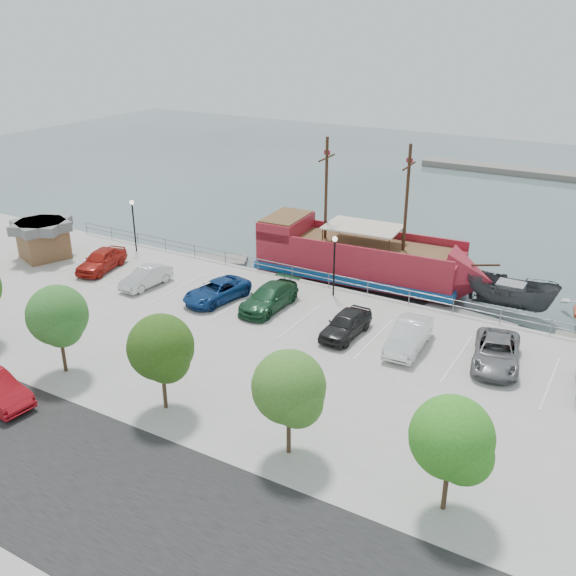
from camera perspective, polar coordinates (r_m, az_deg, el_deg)
The scene contains 22 objects.
ground at distance 39.67m, azimuth -0.20°, elevation -5.26°, with size 160.00×160.00×0.00m, color #3B4A4C.
street at distance 28.79m, azimuth -17.21°, elevation -16.43°, with size 100.00×8.00×0.04m, color black.
sidewalk at distance 32.16m, azimuth -9.40°, elevation -10.94°, with size 100.00×4.00×0.05m, color gray.
seawall_railing at distance 45.26m, azimuth 4.79°, elevation 0.53°, with size 50.00×0.06×1.00m.
pirate_ship at distance 48.27m, azimuth 7.78°, elevation 2.33°, with size 18.02×6.02×11.27m.
patrol_boat at distance 46.00m, azimuth 19.08°, elevation -0.73°, with size 2.42×6.44×2.49m, color #3C3E42.
dock_west at distance 53.41m, azimuth -7.60°, elevation 2.48°, with size 7.27×2.08×0.42m, color gray.
dock_mid at distance 44.44m, azimuth 15.66°, elevation -2.65°, with size 6.22×1.78×0.36m, color slate.
shed at distance 54.34m, azimuth -20.96°, elevation 4.16°, with size 4.71×4.71×3.00m.
lamp_post_left at distance 53.22m, azimuth -13.60°, elevation 6.20°, with size 0.36×0.36×4.28m.
lamp_post_mid at distance 43.29m, azimuth 4.14°, elevation 2.91°, with size 0.36×0.36×4.28m.
tree_c at distance 35.54m, azimuth -19.73°, elevation -2.51°, with size 3.30×3.20×5.00m.
tree_d at distance 30.91m, azimuth -11.12°, elevation -5.46°, with size 3.30×3.20×5.00m.
tree_e at distance 27.31m, azimuth 0.26°, elevation -9.10°, with size 3.30×3.20×5.00m.
tree_f at distance 25.17m, azimuth 14.58°, elevation -13.09°, with size 3.30×3.20×5.00m.
parked_car_a at distance 50.43m, azimuth -16.26°, elevation 2.42°, with size 1.93×4.78×1.63m, color #A61D14.
parked_car_b at distance 46.62m, azimuth -12.50°, elevation 0.94°, with size 1.44×4.14×1.37m, color silver.
parked_car_c at distance 43.51m, azimuth -6.35°, elevation -0.26°, with size 2.29×4.97×1.38m, color navy.
parked_car_d at distance 42.11m, azimuth -1.71°, elevation -0.84°, with size 2.12×5.21×1.51m, color #1C4A2A.
parked_car_e at distance 38.70m, azimuth 5.16°, elevation -3.20°, with size 1.79×4.45×1.52m, color black.
parked_car_f at distance 37.70m, azimuth 10.69°, elevation -4.21°, with size 1.70×4.88×1.61m, color white.
parked_car_g at distance 37.28m, azimuth 18.03°, elevation -5.47°, with size 2.44×5.28×1.47m, color slate.
Camera 1 is at (17.64, -30.11, 17.86)m, focal length 40.00 mm.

